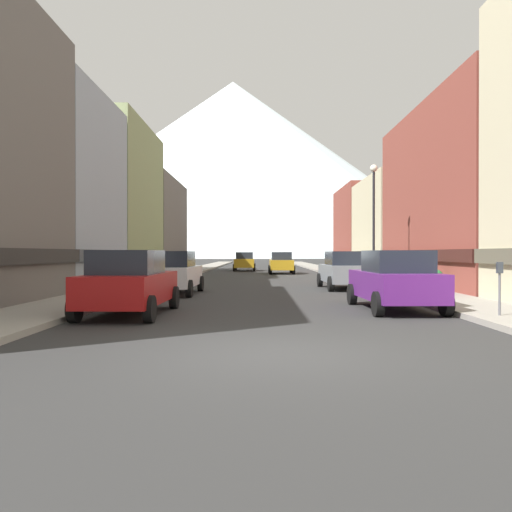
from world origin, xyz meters
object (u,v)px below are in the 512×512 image
Objects in this scene: car_driving_1 at (245,261)px; parking_meter_near at (500,281)px; car_left_1 at (173,272)px; potted_plant_0 at (105,277)px; pedestrian_1 at (159,265)px; streetlamp_right at (374,206)px; car_driving_0 at (281,263)px; car_right_0 at (395,280)px; pedestrian_0 at (400,270)px; car_left_0 at (129,282)px; potted_plant_1 at (436,280)px; potted_plant_2 at (421,274)px; car_right_1 at (345,270)px.

parking_meter_near is at bearing -78.59° from car_driving_1.
car_left_1 reaches higher than potted_plant_0.
streetlamp_right is (11.60, -5.98, 3.03)m from pedestrian_1.
pedestrian_1 is at bearing -124.78° from car_driving_0.
car_driving_1 is (-5.40, 33.92, 0.00)m from car_right_0.
car_left_1 is 10.40m from streetlamp_right.
pedestrian_1 is at bearing 149.71° from pedestrian_0.
potted_plant_0 is (-12.75, 9.68, -0.36)m from parking_meter_near.
pedestrian_0 is (7.85, -25.46, 0.01)m from car_driving_1.
car_left_1 is 2.57× the size of pedestrian_1.
car_left_0 is 5.03× the size of potted_plant_1.
car_right_0 is at bearing 127.82° from parking_meter_near.
car_left_1 is at bearing -165.82° from pedestrian_0.
potted_plant_1 is (8.60, -28.18, -0.29)m from car_driving_1.
car_driving_1 is 26.65m from pedestrian_0.
car_left_0 is at bearing -100.80° from car_driving_0.
pedestrian_1 is at bearing -104.36° from car_driving_1.
pedestrian_1 is (-12.50, 7.30, 0.05)m from pedestrian_0.
parking_meter_near reaches higher than potted_plant_2.
potted_plant_2 is 0.65× the size of pedestrian_0.
potted_plant_1 is (1.25, 8.25, -0.40)m from parking_meter_near.
car_left_0 is at bearing -93.58° from car_driving_1.
potted_plant_2 is at bearing 90.00° from potted_plant_1.
car_right_0 is 5.05× the size of potted_plant_1.
potted_plant_0 is 0.56× the size of pedestrian_0.
car_right_1 is 2.71× the size of pedestrian_0.
potted_plant_0 is (-3.20, 1.25, -0.25)m from car_left_1.
car_right_0 is 10.37m from streetlamp_right.
car_driving_1 is 4.99× the size of potted_plant_1.
potted_plant_0 is 0.53× the size of pedestrian_1.
car_driving_0 is 19.17m from pedestrian_0.
car_right_0 is at bearing -57.46° from pedestrian_1.
car_right_0 is 0.76× the size of streetlamp_right.
parking_meter_near is (9.55, -8.43, 0.11)m from car_left_1.
streetlamp_right reaches higher than potted_plant_2.
potted_plant_1 is 0.82× the size of potted_plant_2.
car_left_1 is 3.34× the size of parking_meter_near.
streetlamp_right is (9.15, 11.05, 3.09)m from car_left_0.
car_driving_1 reaches higher than potted_plant_1.
car_right_0 is (7.60, 1.27, 0.00)m from car_left_0.
car_left_0 is 1.01× the size of car_driving_1.
parking_meter_near is (1.95, -2.51, 0.11)m from car_right_0.
car_right_0 is 2.57× the size of pedestrian_1.
car_left_1 is at bearing -157.12° from streetlamp_right.
car_left_1 and car_driving_1 have the same top height.
parking_meter_near is 0.23× the size of streetlamp_right.
potted_plant_0 is at bearing -101.41° from car_driving_1.
parking_meter_near is 0.81× the size of pedestrian_0.
pedestrian_0 is (-0.75, 2.72, 0.29)m from potted_plant_1.
potted_plant_0 is 0.86× the size of potted_plant_2.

